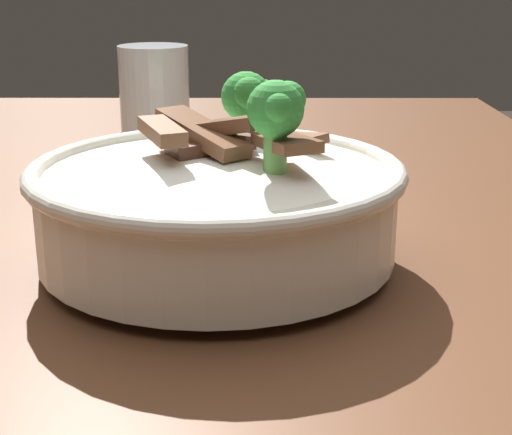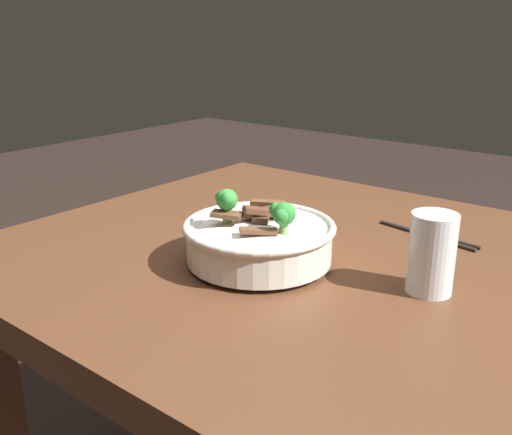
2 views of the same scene
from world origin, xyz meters
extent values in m
cube|color=#56331E|center=(0.00, 0.00, 0.80)|extent=(1.17, 0.91, 0.05)
cube|color=#56331E|center=(-0.51, 0.37, 0.39)|extent=(0.08, 0.08, 0.77)
cylinder|color=silver|center=(0.09, 0.09, 0.83)|extent=(0.10, 0.10, 0.01)
cylinder|color=silver|center=(0.09, 0.09, 0.86)|extent=(0.23, 0.23, 0.06)
torus|color=silver|center=(0.09, 0.09, 0.89)|extent=(0.25, 0.25, 0.01)
ellipsoid|color=white|center=(0.09, 0.09, 0.88)|extent=(0.22, 0.22, 0.05)
cube|color=#4C2B1E|center=(0.09, 0.09, 0.91)|extent=(0.05, 0.06, 0.01)
cube|color=brown|center=(0.10, 0.06, 0.92)|extent=(0.06, 0.04, 0.01)
cube|color=brown|center=(0.12, 0.14, 0.92)|extent=(0.05, 0.04, 0.01)
cube|color=brown|center=(0.09, 0.09, 0.91)|extent=(0.07, 0.07, 0.02)
cube|color=brown|center=(0.09, 0.10, 0.92)|extent=(0.05, 0.06, 0.02)
cube|color=brown|center=(0.06, 0.14, 0.90)|extent=(0.05, 0.05, 0.01)
cylinder|color=#5B9947|center=(0.13, 0.13, 0.91)|extent=(0.01, 0.01, 0.03)
sphere|color=green|center=(0.13, 0.13, 0.94)|extent=(0.03, 0.03, 0.03)
sphere|color=green|center=(0.14, 0.13, 0.94)|extent=(0.02, 0.02, 0.02)
sphere|color=green|center=(0.12, 0.14, 0.94)|extent=(0.02, 0.02, 0.02)
cylinder|color=#7AB256|center=(0.03, 0.11, 0.91)|extent=(0.01, 0.01, 0.02)
sphere|color=#2D8433|center=(0.03, 0.11, 0.93)|extent=(0.04, 0.04, 0.04)
sphere|color=#2D8433|center=(0.05, 0.12, 0.93)|extent=(0.02, 0.02, 0.02)
sphere|color=#2D8433|center=(0.03, 0.13, 0.93)|extent=(0.02, 0.02, 0.02)
cylinder|color=white|center=(-0.16, 0.02, 0.83)|extent=(0.06, 0.06, 0.00)
cylinder|color=white|center=(-0.16, 0.02, 0.88)|extent=(0.07, 0.07, 0.12)
cylinder|color=silver|center=(-0.16, 0.02, 0.86)|extent=(0.06, 0.06, 0.07)
camera|label=1|loc=(0.58, 0.12, 1.02)|focal=54.22mm
camera|label=2|loc=(-0.44, 0.77, 1.19)|focal=40.02mm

